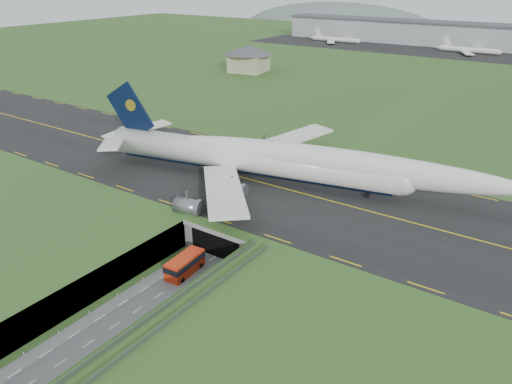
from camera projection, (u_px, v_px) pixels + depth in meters
The scene contains 10 objects.
ground at pixel (189, 276), 93.72m from camera, with size 900.00×900.00×0.00m, color #365421.
airfield_deck at pixel (188, 262), 92.50m from camera, with size 800.00×800.00×6.00m, color gray.
trench_road at pixel (161, 295), 88.03m from camera, with size 12.00×75.00×0.20m, color slate.
taxiway at pixel (282, 188), 116.08m from camera, with size 800.00×44.00×0.18m, color black.
tunnel_portal at pixel (241, 226), 104.94m from camera, with size 17.00×22.30×6.00m.
guideway at pixel (156, 330), 71.47m from camera, with size 3.00×53.00×7.05m.
jumbo_jet at pixel (277, 160), 116.57m from camera, with size 104.48×64.50×21.79m.
shuttle_tram at pixel (185, 265), 93.64m from camera, with size 3.95×8.91×3.51m.
service_building at pixel (249, 56), 247.53m from camera, with size 27.56×27.56×13.03m.
cargo_terminal at pixel (506, 38), 313.46m from camera, with size 320.00×67.00×15.60m.
Camera 1 is at (55.38, -58.11, 52.41)m, focal length 35.00 mm.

